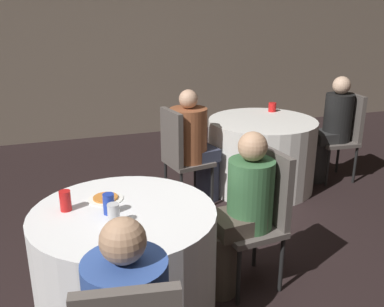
% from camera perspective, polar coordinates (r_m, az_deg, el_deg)
% --- Properties ---
extents(wall_back, '(16.00, 0.06, 2.80)m').
position_cam_1_polar(wall_back, '(6.43, -13.99, 14.21)').
color(wall_back, gray).
rests_on(wall_back, ground_plane).
extents(table_near, '(1.09, 1.09, 0.75)m').
position_cam_1_polar(table_near, '(2.72, -8.75, -14.72)').
color(table_near, white).
rests_on(table_near, ground_plane).
extents(table_far, '(1.14, 1.14, 0.75)m').
position_cam_1_polar(table_far, '(4.66, 9.18, -0.03)').
color(table_far, white).
rests_on(table_far, ground_plane).
extents(chair_near_east, '(0.44, 0.44, 0.98)m').
position_cam_1_polar(chair_near_east, '(2.98, 9.32, -7.23)').
color(chair_near_east, '#59514C').
rests_on(chair_near_east, ground_plane).
extents(chair_far_east, '(0.43, 0.43, 0.98)m').
position_cam_1_polar(chair_far_east, '(5.07, 19.65, 2.99)').
color(chair_far_east, '#59514C').
rests_on(chair_far_east, ground_plane).
extents(chair_far_west, '(0.47, 0.47, 0.98)m').
position_cam_1_polar(chair_far_west, '(4.08, -1.69, 0.40)').
color(chair_far_west, '#59514C').
rests_on(chair_far_west, ground_plane).
extents(person_black_shirt, '(0.49, 0.32, 1.17)m').
position_cam_1_polar(person_black_shirt, '(4.97, 17.97, 2.98)').
color(person_black_shirt, '#282828').
rests_on(person_black_shirt, ground_plane).
extents(person_floral_shirt, '(0.52, 0.40, 1.15)m').
position_cam_1_polar(person_floral_shirt, '(4.15, 0.33, 1.01)').
color(person_floral_shirt, '#33384C').
rests_on(person_floral_shirt, ground_plane).
extents(person_green_jacket, '(0.49, 0.33, 1.13)m').
position_cam_1_polar(person_green_jacket, '(2.89, 6.33, -8.12)').
color(person_green_jacket, '#4C4238').
rests_on(person_green_jacket, ground_plane).
extents(pizza_plate_near, '(0.22, 0.22, 0.02)m').
position_cam_1_polar(pizza_plate_near, '(2.70, -11.46, -5.87)').
color(pizza_plate_near, white).
rests_on(pizza_plate_near, table_near).
extents(soda_can_blue, '(0.07, 0.07, 0.12)m').
position_cam_1_polar(soda_can_blue, '(2.50, -11.04, -6.60)').
color(soda_can_blue, '#1E38A5').
rests_on(soda_can_blue, table_near).
extents(soda_can_red, '(0.07, 0.07, 0.12)m').
position_cam_1_polar(soda_can_red, '(2.59, -16.53, -6.06)').
color(soda_can_red, red).
rests_on(soda_can_red, table_near).
extents(soda_can_silver, '(0.07, 0.07, 0.12)m').
position_cam_1_polar(soda_can_silver, '(2.37, -10.40, -7.99)').
color(soda_can_silver, silver).
rests_on(soda_can_silver, table_near).
extents(cup_far, '(0.09, 0.09, 0.10)m').
position_cam_1_polar(cup_far, '(4.93, 10.65, 6.09)').
color(cup_far, red).
rests_on(cup_far, table_far).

